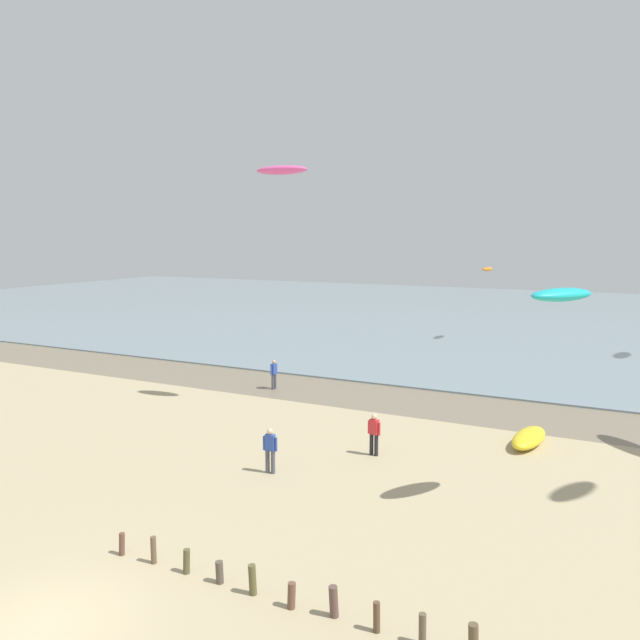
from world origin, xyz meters
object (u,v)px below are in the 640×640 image
(person_nearest_camera, at_px, (274,374))
(kite_aloft_1, at_px, (282,170))
(grounded_kite, at_px, (529,438))
(kite_aloft_4, at_px, (562,295))
(person_by_waterline, at_px, (374,433))
(kite_aloft_7, at_px, (487,269))
(person_mid_beach, at_px, (270,449))

(person_nearest_camera, bearing_deg, kite_aloft_1, -52.13)
(person_nearest_camera, xyz_separation_m, grounded_kite, (14.49, -3.46, -0.61))
(kite_aloft_4, bearing_deg, person_by_waterline, 105.78)
(grounded_kite, bearing_deg, kite_aloft_4, 21.26)
(kite_aloft_7, bearing_deg, kite_aloft_4, -162.83)
(person_by_waterline, xyz_separation_m, kite_aloft_1, (-6.69, 4.42, 11.01))
(grounded_kite, height_order, kite_aloft_7, kite_aloft_7)
(grounded_kite, xyz_separation_m, kite_aloft_7, (-6.97, 25.37, 5.72))
(grounded_kite, height_order, kite_aloft_4, kite_aloft_4)
(kite_aloft_1, bearing_deg, kite_aloft_4, -30.83)
(person_mid_beach, xyz_separation_m, kite_aloft_4, (9.69, 1.19, 6.05))
(kite_aloft_4, bearing_deg, kite_aloft_7, 48.96)
(person_mid_beach, xyz_separation_m, person_by_waterline, (2.76, 3.46, 0.00))
(person_nearest_camera, distance_m, kite_aloft_4, 19.72)
(person_nearest_camera, distance_m, person_by_waterline, 11.78)
(grounded_kite, relative_size, kite_aloft_1, 1.14)
(person_mid_beach, height_order, kite_aloft_7, kite_aloft_7)
(kite_aloft_7, bearing_deg, person_mid_beach, -179.92)
(person_by_waterline, bearing_deg, grounded_kite, 36.84)
(person_mid_beach, height_order, person_by_waterline, same)
(person_mid_beach, distance_m, kite_aloft_4, 11.49)
(person_mid_beach, xyz_separation_m, grounded_kite, (8.16, 7.51, -0.61))
(person_mid_beach, bearing_deg, person_by_waterline, 51.45)
(kite_aloft_1, height_order, kite_aloft_4, kite_aloft_1)
(kite_aloft_1, bearing_deg, person_nearest_camera, 123.23)
(person_by_waterline, xyz_separation_m, grounded_kite, (5.40, 4.05, -0.61))
(kite_aloft_4, xyz_separation_m, kite_aloft_7, (-8.50, 31.70, -0.94))
(person_by_waterline, bearing_deg, kite_aloft_4, -18.17)
(person_by_waterline, xyz_separation_m, kite_aloft_4, (6.94, -2.28, 6.05))
(person_by_waterline, relative_size, kite_aloft_1, 0.63)
(person_by_waterline, height_order, kite_aloft_1, kite_aloft_1)
(person_nearest_camera, height_order, kite_aloft_7, kite_aloft_7)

